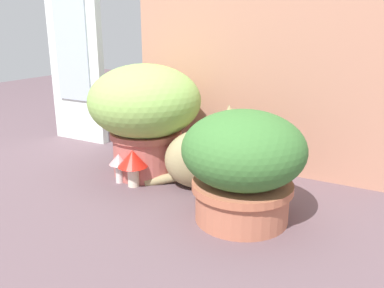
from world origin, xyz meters
name	(u,v)px	position (x,y,z in m)	size (l,w,h in m)	color
ground_plane	(169,200)	(0.00, 0.00, 0.00)	(6.00, 6.00, 0.00)	#5F4A51
cardboard_backdrop	(254,83)	(0.12, 0.45, 0.36)	(1.07, 0.03, 0.72)	tan
window_panel_white	(75,48)	(-0.81, 0.42, 0.47)	(0.32, 0.05, 0.93)	white
grass_planter	(145,111)	(-0.22, 0.18, 0.26)	(0.44, 0.44, 0.44)	#B75B53
leafy_planter	(243,163)	(0.27, -0.01, 0.19)	(0.38, 0.38, 0.35)	#B96A4F
cat	(204,156)	(0.05, 0.17, 0.12)	(0.37, 0.29, 0.32)	tan
mushroom_ornament_pink	(119,162)	(-0.25, 0.04, 0.08)	(0.07, 0.07, 0.12)	silver
mushroom_ornament_red	(133,161)	(-0.18, 0.04, 0.10)	(0.11, 0.11, 0.14)	#EDDFC6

